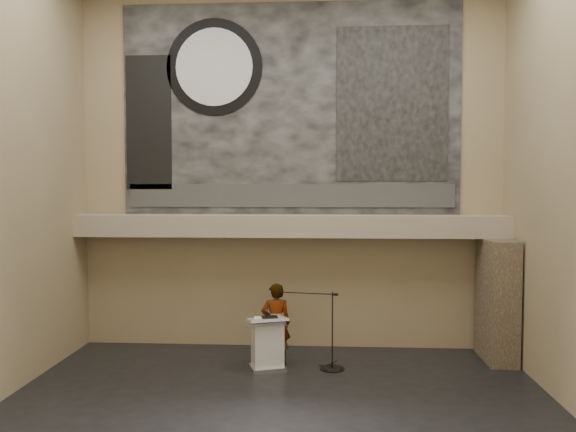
{
  "coord_description": "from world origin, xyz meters",
  "views": [
    {
      "loc": [
        0.74,
        -9.42,
        3.86
      ],
      "look_at": [
        0.0,
        3.2,
        3.2
      ],
      "focal_mm": 35.0,
      "sensor_mm": 36.0,
      "label": 1
    }
  ],
  "objects": [
    {
      "name": "floor",
      "position": [
        0.0,
        0.0,
        0.0
      ],
      "size": [
        10.0,
        10.0,
        0.0
      ],
      "primitive_type": "plane",
      "color": "black",
      "rests_on": "ground"
    },
    {
      "name": "binder",
      "position": [
        -0.32,
        2.17,
        1.12
      ],
      "size": [
        0.38,
        0.33,
        0.04
      ],
      "primitive_type": "cube",
      "rotation": [
        0.0,
        0.0,
        0.26
      ],
      "color": "black",
      "rests_on": "lectern"
    },
    {
      "name": "wall_front",
      "position": [
        0.0,
        -4.0,
        4.25
      ],
      "size": [
        10.0,
        0.02,
        8.5
      ],
      "primitive_type": "cube",
      "color": "#907C5B",
      "rests_on": "floor"
    },
    {
      "name": "banner_clock_face",
      "position": [
        -1.8,
        3.91,
        6.7
      ],
      "size": [
        1.84,
        0.02,
        1.84
      ],
      "primitive_type": "cylinder",
      "rotation": [
        1.57,
        0.0,
        0.0
      ],
      "color": "silver",
      "rests_on": "banner"
    },
    {
      "name": "wall_back",
      "position": [
        0.0,
        4.0,
        4.25
      ],
      "size": [
        10.0,
        0.02,
        8.5
      ],
      "primitive_type": "cube",
      "color": "#907C5B",
      "rests_on": "floor"
    },
    {
      "name": "stone_pier",
      "position": [
        4.65,
        3.15,
        1.35
      ],
      "size": [
        0.6,
        1.4,
        2.7
      ],
      "primitive_type": "cube",
      "color": "#45382A",
      "rests_on": "floor"
    },
    {
      "name": "soffit",
      "position": [
        0.0,
        3.6,
        2.95
      ],
      "size": [
        10.0,
        0.8,
        0.5
      ],
      "primitive_type": "cube",
      "color": "gray",
      "rests_on": "wall_back"
    },
    {
      "name": "banner_text_strip",
      "position": [
        0.0,
        3.93,
        3.65
      ],
      "size": [
        7.76,
        0.02,
        0.55
      ],
      "primitive_type": "cube",
      "color": "#2E2E2E",
      "rests_on": "banner"
    },
    {
      "name": "speaker_person",
      "position": [
        -0.23,
        2.6,
        0.89
      ],
      "size": [
        0.7,
        0.51,
        1.77
      ],
      "primitive_type": "imported",
      "rotation": [
        0.0,
        0.0,
        3.28
      ],
      "color": "beige",
      "rests_on": "floor"
    },
    {
      "name": "banner_building_print",
      "position": [
        2.4,
        3.93,
        5.8
      ],
      "size": [
        2.6,
        0.02,
        3.6
      ],
      "primitive_type": "cube",
      "color": "black",
      "rests_on": "banner"
    },
    {
      "name": "banner_brick_print",
      "position": [
        -3.4,
        3.93,
        5.4
      ],
      "size": [
        1.1,
        0.02,
        3.2
      ],
      "primitive_type": "cube",
      "color": "black",
      "rests_on": "banner"
    },
    {
      "name": "sprinkler_right",
      "position": [
        1.9,
        3.55,
        2.67
      ],
      "size": [
        0.04,
        0.04,
        0.06
      ],
      "primitive_type": "cylinder",
      "color": "#B2893D",
      "rests_on": "soffit"
    },
    {
      "name": "mic_stand",
      "position": [
        0.94,
        2.31,
        0.26
      ],
      "size": [
        1.52,
        0.52,
        1.65
      ],
      "rotation": [
        0.0,
        0.0,
        -0.16
      ],
      "color": "black",
      "rests_on": "floor"
    },
    {
      "name": "lectern",
      "position": [
        -0.38,
        2.21,
        0.55
      ],
      "size": [
        0.94,
        0.79,
        1.14
      ],
      "rotation": [
        0.0,
        0.0,
        0.33
      ],
      "color": "silver",
      "rests_on": "floor"
    },
    {
      "name": "sprinkler_left",
      "position": [
        -1.6,
        3.55,
        2.67
      ],
      "size": [
        0.04,
        0.04,
        0.06
      ],
      "primitive_type": "cylinder",
      "color": "#B2893D",
      "rests_on": "soffit"
    },
    {
      "name": "papers",
      "position": [
        -0.54,
        2.18,
        1.1
      ],
      "size": [
        0.24,
        0.32,
        0.0
      ],
      "primitive_type": "cube",
      "rotation": [
        0.0,
        0.0,
        0.08
      ],
      "color": "silver",
      "rests_on": "lectern"
    },
    {
      "name": "banner",
      "position": [
        0.0,
        3.97,
        5.7
      ],
      "size": [
        8.0,
        0.05,
        5.0
      ],
      "primitive_type": "cube",
      "color": "black",
      "rests_on": "wall_back"
    },
    {
      "name": "banner_clock_rim",
      "position": [
        -1.8,
        3.93,
        6.7
      ],
      "size": [
        2.3,
        0.02,
        2.3
      ],
      "primitive_type": "cylinder",
      "rotation": [
        1.57,
        0.0,
        0.0
      ],
      "color": "black",
      "rests_on": "banner"
    }
  ]
}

